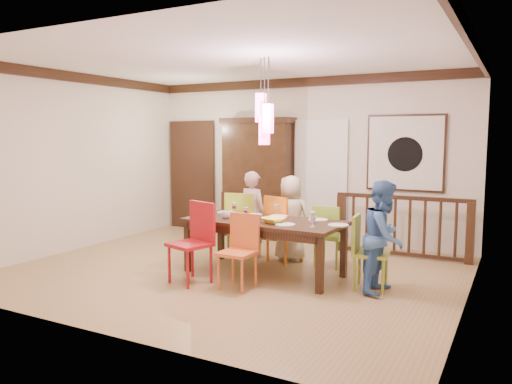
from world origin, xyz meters
The scene contains 37 objects.
floor centered at (0.00, 0.00, 0.00)m, with size 6.00×6.00×0.00m, color #99794A.
ceiling centered at (0.00, 0.00, 2.90)m, with size 6.00×6.00×0.00m, color white.
wall_back centered at (0.00, 2.50, 1.45)m, with size 6.00×6.00×0.00m, color beige.
wall_left centered at (-3.00, 0.00, 1.45)m, with size 5.00×5.00×0.00m, color beige.
wall_right centered at (3.00, 0.00, 1.45)m, with size 5.00×5.00×0.00m, color beige.
crown_molding centered at (0.00, 0.00, 2.82)m, with size 6.00×5.00×0.16m, color black, non-canonical shape.
panel_door centered at (-2.40, 2.45, 1.05)m, with size 1.04×0.07×2.24m, color black.
white_doorway centered at (0.35, 2.46, 1.05)m, with size 0.97×0.05×2.22m, color silver.
painting centered at (1.80, 2.46, 1.60)m, with size 1.25×0.06×1.25m.
pendant_cluster centered at (0.45, 0.07, 2.11)m, with size 0.27×0.21×1.14m.
dining_table centered at (0.45, 0.07, 0.67)m, with size 2.17×1.05×0.75m.
chair_far_left centered at (-0.25, 0.76, 0.59)m, with size 0.52×0.52×1.02m.
chair_far_mid centered at (0.41, 0.83, 0.57)m, with size 0.56×0.56×1.00m.
chair_far_right centered at (1.11, 0.88, 0.51)m, with size 0.43×0.43×0.90m.
chair_near_left centered at (-0.20, -0.74, 0.59)m, with size 0.58×0.58×1.03m.
chair_near_mid centered at (0.44, -0.65, 0.52)m, with size 0.42×0.42×0.91m.
chair_end_right centered at (1.91, 0.08, 0.52)m, with size 0.46×0.46×0.91m.
china_hutch centered at (-0.83, 2.30, 1.11)m, with size 1.39×0.46×2.21m.
balustrade centered at (1.89, 1.95, 0.50)m, with size 2.08×0.12×0.96m.
person_far_left centered at (-0.16, 0.87, 0.67)m, with size 0.49×0.32×1.34m, color #D3A1AC.
person_far_mid centered at (0.45, 0.94, 0.64)m, with size 0.63×0.41×1.29m, color #BFB390.
person_end_right centered at (2.07, 0.04, 0.68)m, with size 0.66×0.51×1.35m, color #3D68AA.
serving_bowl centered at (0.67, -0.09, 0.79)m, with size 0.29×0.29×0.07m, color yellow.
small_bowl centered at (0.29, 0.10, 0.78)m, with size 0.20×0.20×0.06m, color white.
cup_left centered at (-0.07, -0.07, 0.80)m, with size 0.13×0.13×0.10m, color silver.
cup_right centered at (1.11, 0.18, 0.79)m, with size 0.09×0.09×0.08m, color silver.
plate_far_left centered at (-0.33, 0.36, 0.76)m, with size 0.26×0.26×0.01m, color white.
plate_far_mid centered at (0.51, 0.40, 0.76)m, with size 0.26×0.26×0.01m, color white.
plate_far_right centered at (1.10, 0.38, 0.76)m, with size 0.26×0.26×0.01m, color white.
plate_near_left centered at (-0.32, -0.20, 0.76)m, with size 0.26×0.26×0.01m, color white.
plate_near_mid centered at (0.87, -0.17, 0.76)m, with size 0.26×0.26×0.01m, color white.
plate_end_right centered at (1.48, 0.12, 0.76)m, with size 0.26×0.26×0.01m, color white.
wine_glass_a centered at (-0.08, 0.16, 0.84)m, with size 0.08×0.08×0.19m, color #590C19, non-canonical shape.
wine_glass_b centered at (0.54, 0.27, 0.84)m, with size 0.08×0.08×0.19m, color silver, non-canonical shape.
wine_glass_c centered at (0.29, -0.16, 0.84)m, with size 0.08×0.08×0.19m, color #590C19, non-canonical shape.
wine_glass_d centered at (1.22, -0.12, 0.84)m, with size 0.08×0.08×0.19m, color silver, non-canonical shape.
napkin centered at (0.34, -0.23, 0.76)m, with size 0.18×0.14×0.01m, color #D83359.
Camera 1 is at (3.47, -5.85, 1.88)m, focal length 35.00 mm.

